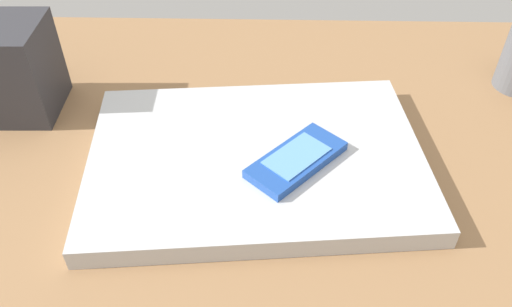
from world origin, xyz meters
The scene contains 3 objects.
desk_surface centered at (0.00, 0.00, 1.50)cm, with size 120.00×80.00×3.00cm, color olive.
laptop_closed centered at (-4.25, -5.40, 4.16)cm, with size 35.86×24.98×2.32cm, color #B7BABC.
cell_phone_on_laptop centered at (-8.52, -3.63, 5.86)cm, with size 11.14×11.38×1.14cm.
Camera 1 is at (-5.28, 35.99, 42.07)cm, focal length 36.11 mm.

